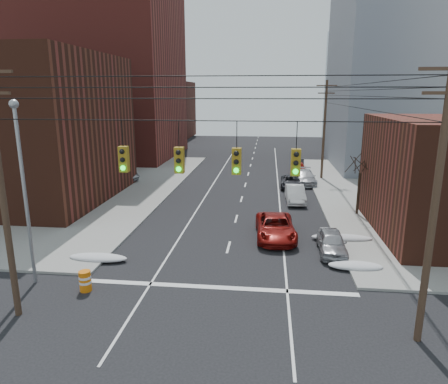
% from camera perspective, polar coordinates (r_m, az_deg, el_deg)
% --- Properties ---
extents(ground, '(160.00, 160.00, 0.00)m').
position_cam_1_polar(ground, '(15.42, -4.30, -24.58)').
color(ground, black).
rests_on(ground, ground).
extents(building_brick_tall, '(24.00, 20.00, 30.00)m').
position_cam_1_polar(building_brick_tall, '(65.61, -18.25, 18.00)').
color(building_brick_tall, maroon).
rests_on(building_brick_tall, ground).
extents(building_brick_far, '(22.00, 18.00, 12.00)m').
position_cam_1_polar(building_brick_far, '(90.47, -12.12, 11.36)').
color(building_brick_far, '#4A2216').
rests_on(building_brick_far, ground).
extents(building_office, '(22.00, 20.00, 25.00)m').
position_cam_1_polar(building_office, '(59.25, 26.75, 15.33)').
color(building_office, gray).
rests_on(building_office, ground).
extents(building_glass, '(20.00, 18.00, 22.00)m').
position_cam_1_polar(building_glass, '(84.65, 21.87, 13.93)').
color(building_glass, gray).
rests_on(building_glass, ground).
extents(utility_pole_left, '(2.20, 0.28, 11.00)m').
position_cam_1_polar(utility_pole_left, '(18.79, -29.19, 0.45)').
color(utility_pole_left, '#473323').
rests_on(utility_pole_left, ground).
extents(utility_pole_right, '(2.20, 0.28, 11.00)m').
position_cam_1_polar(utility_pole_right, '(16.49, 27.96, -1.08)').
color(utility_pole_right, '#473323').
rests_on(utility_pole_right, ground).
extents(utility_pole_far, '(2.20, 0.28, 11.00)m').
position_cam_1_polar(utility_pole_far, '(46.39, 14.13, 8.82)').
color(utility_pole_far, '#473323').
rests_on(utility_pole_far, ground).
extents(traffic_signals, '(17.00, 0.42, 2.02)m').
position_cam_1_polar(traffic_signals, '(15.17, -2.37, 4.73)').
color(traffic_signals, black).
rests_on(traffic_signals, ground).
extents(street_light, '(0.44, 0.44, 9.32)m').
position_cam_1_polar(street_light, '(21.81, -26.78, 1.72)').
color(street_light, gray).
rests_on(street_light, ground).
extents(bare_tree, '(2.09, 2.20, 4.93)m').
position_cam_1_polar(bare_tree, '(33.43, 18.68, 0.63)').
color(bare_tree, black).
rests_on(bare_tree, ground).
extents(snow_nw, '(3.50, 1.08, 0.42)m').
position_cam_1_polar(snow_nw, '(24.85, -17.54, -8.93)').
color(snow_nw, silver).
rests_on(snow_nw, ground).
extents(snow_ne, '(3.00, 1.08, 0.42)m').
position_cam_1_polar(snow_ne, '(23.84, 18.28, -9.99)').
color(snow_ne, silver).
rests_on(snow_ne, ground).
extents(snow_east_far, '(4.00, 1.08, 0.42)m').
position_cam_1_polar(snow_east_far, '(27.94, 16.45, -6.28)').
color(snow_east_far, silver).
rests_on(snow_east_far, ground).
extents(red_pickup, '(2.89, 5.68, 1.54)m').
position_cam_1_polar(red_pickup, '(27.35, 7.36, -5.01)').
color(red_pickup, maroon).
rests_on(red_pickup, ground).
extents(parked_car_a, '(1.74, 4.10, 1.38)m').
position_cam_1_polar(parked_car_a, '(25.55, 15.14, -6.96)').
color(parked_car_a, '#9D9DA1').
rests_on(parked_car_a, ground).
extents(parked_car_b, '(1.73, 4.61, 1.50)m').
position_cam_1_polar(parked_car_b, '(36.53, 10.13, -0.29)').
color(parked_car_b, silver).
rests_on(parked_car_b, ground).
extents(parked_car_c, '(2.26, 4.63, 1.27)m').
position_cam_1_polar(parked_car_c, '(42.10, 9.55, 1.45)').
color(parked_car_c, black).
rests_on(parked_car_c, ground).
extents(parked_car_d, '(2.30, 5.24, 1.50)m').
position_cam_1_polar(parked_car_d, '(44.06, 11.51, 2.08)').
color(parked_car_d, '#AAABAF').
rests_on(parked_car_d, ground).
extents(parked_car_e, '(1.92, 4.18, 1.39)m').
position_cam_1_polar(parked_car_e, '(49.93, 10.61, 3.43)').
color(parked_car_e, maroon).
rests_on(parked_car_e, ground).
extents(parked_car_f, '(1.51, 3.80, 1.23)m').
position_cam_1_polar(parked_car_f, '(53.18, 10.63, 3.98)').
color(parked_car_f, black).
rests_on(parked_car_f, ground).
extents(lot_car_a, '(4.49, 2.35, 1.41)m').
position_cam_1_polar(lot_car_a, '(38.10, -20.69, -0.24)').
color(lot_car_a, silver).
rests_on(lot_car_a, sidewalk_nw).
extents(lot_car_b, '(5.69, 4.06, 1.44)m').
position_cam_1_polar(lot_car_b, '(45.77, -14.96, 2.48)').
color(lot_car_b, '#A4A4A8').
rests_on(lot_car_b, sidewalk_nw).
extents(lot_car_c, '(4.85, 2.81, 1.32)m').
position_cam_1_polar(lot_car_c, '(39.31, -22.38, -0.04)').
color(lot_car_c, black).
rests_on(lot_car_c, sidewalk_nw).
extents(lot_car_d, '(4.42, 2.15, 1.45)m').
position_cam_1_polar(lot_car_d, '(42.47, -24.17, 0.86)').
color(lot_car_d, '#B5B5BA').
rests_on(lot_car_d, sidewalk_nw).
extents(construction_barrel, '(0.64, 0.64, 1.05)m').
position_cam_1_polar(construction_barrel, '(21.43, -19.22, -11.88)').
color(construction_barrel, orange).
rests_on(construction_barrel, ground).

